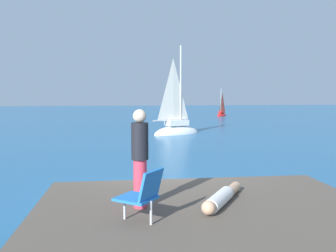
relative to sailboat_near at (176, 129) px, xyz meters
The scene contains 9 objects.
ground_plane 16.20m from the sailboat_near, 101.08° to the right, with size 160.00×160.00×0.00m, color #236093.
shore_ledge 19.93m from the sailboat_near, 98.13° to the right, with size 5.66×4.35×1.00m, color brown.
boulder_seaward 17.72m from the sailboat_near, 105.78° to the right, with size 1.12×0.90×0.62m, color #514840.
boulder_inland 17.80m from the sailboat_near, 103.75° to the right, with size 1.47×1.17×0.81m, color brown.
sailboat_near is the anchor object (origin of this frame).
sailboat_far 22.39m from the sailboat_near, 65.17° to the left, with size 2.00×1.93×3.94m.
person_sunbather 19.68m from the sailboat_near, 97.37° to the right, with size 1.09×1.54×0.25m.
person_standing 19.90m from the sailboat_near, 101.31° to the right, with size 0.28×0.28×1.62m.
beach_chair 20.59m from the sailboat_near, 100.95° to the right, with size 0.76×0.75×0.80m.
Camera 1 is at (-1.16, -9.40, 2.86)m, focal length 38.72 mm.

